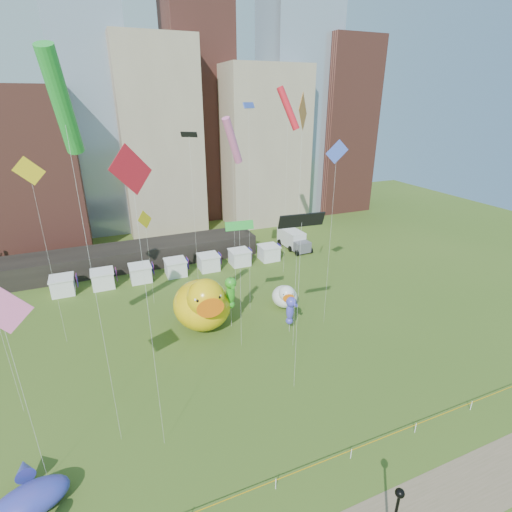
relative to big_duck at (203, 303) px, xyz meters
name	(u,v)px	position (x,y,z in m)	size (l,w,h in m)	color
ground	(276,489)	(-0.97, -20.86, -3.10)	(160.00, 160.00, 0.00)	#3D5A1C
skyline	(145,114)	(1.28, 40.21, 18.34)	(101.00, 23.00, 68.00)	brown
pavilion	(135,256)	(-4.97, 21.14, -1.50)	(38.00, 6.00, 3.20)	black
vendor_tents	(176,268)	(0.05, 15.14, -1.99)	(33.24, 2.80, 2.40)	white
caution_tape	(276,481)	(-0.97, -20.86, -2.42)	(50.00, 0.06, 0.90)	white
big_duck	(203,303)	(0.00, 0.00, 0.00)	(6.83, 8.94, 6.75)	yellow
small_duck	(285,296)	(10.53, 0.54, -1.58)	(4.00, 4.66, 3.30)	white
seahorse_green	(231,290)	(2.91, -1.16, 1.54)	(1.38, 1.68, 6.21)	silver
seahorse_purple	(290,308)	(8.49, -4.68, -0.11)	(1.36, 1.57, 4.38)	silver
whale_inflatable	(30,498)	(-15.74, -16.03, -2.17)	(5.05, 5.94, 2.04)	#41389A
box_truck	(293,239)	(21.10, 18.32, -1.54)	(3.27, 7.31, 3.04)	silver
kite_0	(288,109)	(15.09, 9.99, 19.77)	(3.04, 2.75, 25.60)	silver
kite_2	(302,221)	(4.81, -12.61, 12.47)	(3.68, 0.80, 16.19)	silver
kite_3	(61,103)	(-10.08, -12.61, 20.77)	(1.69, 3.44, 26.70)	silver
kite_4	(145,221)	(-4.33, 7.89, 7.74)	(1.76, 1.49, 12.18)	silver
kite_5	(337,158)	(13.17, -4.32, 15.61)	(2.29, 0.50, 20.44)	silver
kite_6	(303,118)	(7.65, -7.03, 19.48)	(2.03, 2.26, 24.58)	silver
kite_8	(132,177)	(-7.13, -14.30, 16.92)	(2.47, 1.60, 21.89)	silver
kite_9	(232,141)	(6.33, 6.84, 16.44)	(3.18, 2.57, 22.28)	silver
kite_10	(189,139)	(0.38, 3.04, 17.17)	(1.55, 1.30, 21.01)	silver
kite_11	(239,226)	(2.67, -4.92, 10.03)	(2.70, 0.65, 13.62)	silver
kite_12	(30,175)	(-14.31, 2.97, 14.61)	(2.60, 0.58, 19.42)	silver
kite_13	(249,111)	(6.34, 1.71, 19.83)	(1.68, 1.37, 23.74)	silver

